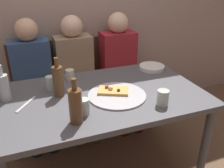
{
  "coord_description": "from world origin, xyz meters",
  "views": [
    {
      "loc": [
        -0.48,
        -1.49,
        1.55
      ],
      "look_at": [
        0.09,
        0.03,
        0.78
      ],
      "focal_mm": 38.77,
      "sensor_mm": 36.0,
      "label": 1
    }
  ],
  "objects_px": {
    "table_knife": "(26,104)",
    "chair_middle": "(74,77)",
    "tumbler_near": "(84,107)",
    "chair_right": "(116,71)",
    "wine_bottle": "(58,81)",
    "plate_stack": "(152,67)",
    "guest_in_beanie": "(77,71)",
    "guest_by_wall": "(121,65)",
    "water_bottle": "(76,105)",
    "guest_in_sweater": "(34,77)",
    "wine_glass": "(70,75)",
    "tumbler_far": "(163,98)",
    "beer_bottle": "(3,87)",
    "chair_left": "(34,83)",
    "pizza_slice_last": "(113,90)",
    "pizza_tray": "(117,95)",
    "short_glass": "(50,83)",
    "dining_table": "(102,103)"
  },
  "relations": [
    {
      "from": "wine_glass",
      "to": "tumbler_far",
      "type": "bearing_deg",
      "value": -51.68
    },
    {
      "from": "plate_stack",
      "to": "beer_bottle",
      "type": "bearing_deg",
      "value": -173.37
    },
    {
      "from": "guest_in_beanie",
      "to": "guest_by_wall",
      "type": "xyz_separation_m",
      "value": [
        0.47,
        0.0,
        0.0
      ]
    },
    {
      "from": "chair_middle",
      "to": "guest_by_wall",
      "type": "xyz_separation_m",
      "value": [
        0.47,
        -0.15,
        0.13
      ]
    },
    {
      "from": "beer_bottle",
      "to": "chair_middle",
      "type": "height_order",
      "value": "beer_bottle"
    },
    {
      "from": "chair_left",
      "to": "table_knife",
      "type": "bearing_deg",
      "value": 83.97
    },
    {
      "from": "guest_by_wall",
      "to": "short_glass",
      "type": "bearing_deg",
      "value": 32.87
    },
    {
      "from": "short_glass",
      "to": "chair_right",
      "type": "bearing_deg",
      "value": 40.01
    },
    {
      "from": "pizza_tray",
      "to": "chair_middle",
      "type": "distance_m",
      "value": 0.96
    },
    {
      "from": "pizza_slice_last",
      "to": "tumbler_far",
      "type": "xyz_separation_m",
      "value": [
        0.25,
        -0.27,
        0.03
      ]
    },
    {
      "from": "guest_in_beanie",
      "to": "guest_by_wall",
      "type": "bearing_deg",
      "value": -180.0
    },
    {
      "from": "pizza_slice_last",
      "to": "table_knife",
      "type": "relative_size",
      "value": 1.16
    },
    {
      "from": "tumbler_far",
      "to": "chair_right",
      "type": "distance_m",
      "value": 1.19
    },
    {
      "from": "pizza_tray",
      "to": "chair_left",
      "type": "distance_m",
      "value": 1.09
    },
    {
      "from": "wine_glass",
      "to": "chair_left",
      "type": "xyz_separation_m",
      "value": [
        -0.27,
        0.53,
        -0.26
      ]
    },
    {
      "from": "tumbler_near",
      "to": "chair_left",
      "type": "height_order",
      "value": "chair_left"
    },
    {
      "from": "table_knife",
      "to": "guest_by_wall",
      "type": "relative_size",
      "value": 0.19
    },
    {
      "from": "tumbler_near",
      "to": "chair_right",
      "type": "height_order",
      "value": "chair_right"
    },
    {
      "from": "dining_table",
      "to": "wine_glass",
      "type": "distance_m",
      "value": 0.38
    },
    {
      "from": "table_knife",
      "to": "chair_middle",
      "type": "relative_size",
      "value": 0.24
    },
    {
      "from": "tumbler_far",
      "to": "short_glass",
      "type": "relative_size",
      "value": 1.0
    },
    {
      "from": "wine_glass",
      "to": "chair_right",
      "type": "height_order",
      "value": "chair_right"
    },
    {
      "from": "tumbler_far",
      "to": "guest_by_wall",
      "type": "height_order",
      "value": "guest_by_wall"
    },
    {
      "from": "guest_by_wall",
      "to": "plate_stack",
      "type": "bearing_deg",
      "value": 108.19
    },
    {
      "from": "guest_in_beanie",
      "to": "wine_glass",
      "type": "bearing_deg",
      "value": 70.15
    },
    {
      "from": "wine_glass",
      "to": "guest_in_sweater",
      "type": "relative_size",
      "value": 0.07
    },
    {
      "from": "short_glass",
      "to": "guest_in_beanie",
      "type": "bearing_deg",
      "value": 58.61
    },
    {
      "from": "wine_bottle",
      "to": "plate_stack",
      "type": "xyz_separation_m",
      "value": [
        0.87,
        0.21,
        -0.1
      ]
    },
    {
      "from": "beer_bottle",
      "to": "plate_stack",
      "type": "distance_m",
      "value": 1.24
    },
    {
      "from": "chair_right",
      "to": "guest_by_wall",
      "type": "relative_size",
      "value": 0.77
    },
    {
      "from": "short_glass",
      "to": "tumbler_far",
      "type": "bearing_deg",
      "value": -36.58
    },
    {
      "from": "water_bottle",
      "to": "chair_right",
      "type": "height_order",
      "value": "water_bottle"
    },
    {
      "from": "beer_bottle",
      "to": "guest_in_sweater",
      "type": "distance_m",
      "value": 0.62
    },
    {
      "from": "plate_stack",
      "to": "guest_by_wall",
      "type": "relative_size",
      "value": 0.19
    },
    {
      "from": "tumbler_near",
      "to": "short_glass",
      "type": "height_order",
      "value": "short_glass"
    },
    {
      "from": "pizza_slice_last",
      "to": "tumbler_near",
      "type": "height_order",
      "value": "tumbler_near"
    },
    {
      "from": "dining_table",
      "to": "water_bottle",
      "type": "bearing_deg",
      "value": -130.73
    },
    {
      "from": "tumbler_far",
      "to": "table_knife",
      "type": "bearing_deg",
      "value": 159.13
    },
    {
      "from": "beer_bottle",
      "to": "guest_in_beanie",
      "type": "height_order",
      "value": "guest_in_beanie"
    },
    {
      "from": "water_bottle",
      "to": "chair_left",
      "type": "xyz_separation_m",
      "value": [
        -0.18,
        1.15,
        -0.33
      ]
    },
    {
      "from": "wine_bottle",
      "to": "beer_bottle",
      "type": "distance_m",
      "value": 0.37
    },
    {
      "from": "table_knife",
      "to": "water_bottle",
      "type": "bearing_deg",
      "value": -104.02
    },
    {
      "from": "beer_bottle",
      "to": "wine_glass",
      "type": "relative_size",
      "value": 2.92
    },
    {
      "from": "water_bottle",
      "to": "guest_in_sweater",
      "type": "bearing_deg",
      "value": 100.5
    },
    {
      "from": "pizza_tray",
      "to": "table_knife",
      "type": "xyz_separation_m",
      "value": [
        -0.62,
        0.1,
        -0.0
      ]
    },
    {
      "from": "chair_left",
      "to": "pizza_tray",
      "type": "bearing_deg",
      "value": 119.72
    },
    {
      "from": "plate_stack",
      "to": "chair_middle",
      "type": "distance_m",
      "value": 0.86
    },
    {
      "from": "tumbler_near",
      "to": "table_knife",
      "type": "distance_m",
      "value": 0.42
    },
    {
      "from": "beer_bottle",
      "to": "chair_left",
      "type": "bearing_deg",
      "value": 73.0
    },
    {
      "from": "dining_table",
      "to": "plate_stack",
      "type": "height_order",
      "value": "plate_stack"
    }
  ]
}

